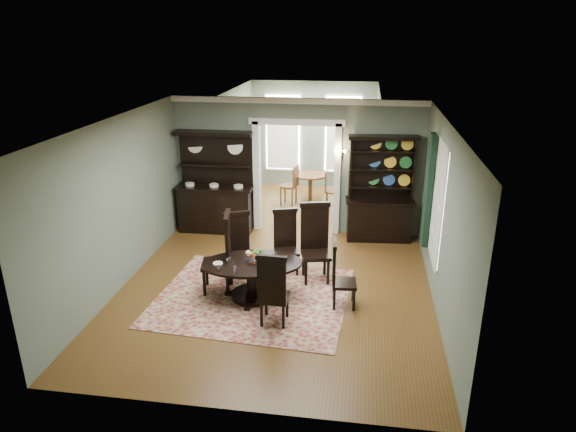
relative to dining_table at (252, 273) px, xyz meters
name	(u,v)px	position (x,y,z in m)	size (l,w,h in m)	color
room	(274,207)	(0.33, 0.28, 1.11)	(5.51, 6.01, 3.01)	brown
parlor	(309,142)	(0.33, 5.77, 1.05)	(3.51, 3.50, 3.01)	brown
doorway_trim	(297,161)	(0.33, 3.23, 1.15)	(2.08, 0.25, 2.57)	silver
right_window	(433,197)	(3.03, 1.16, 1.13)	(0.15, 1.47, 2.12)	white
wall_sconce	(340,152)	(1.28, 3.08, 1.42)	(0.27, 0.21, 0.21)	#BD8432
rug	(253,297)	(-0.01, 0.01, -0.46)	(3.23, 2.77, 0.01)	maroon
dining_table	(252,273)	(0.00, 0.00, 0.00)	(1.88, 1.86, 0.67)	black
centerpiece	(254,259)	(0.04, 0.00, 0.26)	(1.30, 0.83, 0.21)	silver
chair_far_left	(238,244)	(-0.42, 0.72, 0.20)	(0.60, 0.59, 1.27)	black
chair_far_mid	(286,239)	(0.40, 1.13, 0.18)	(0.56, 0.55, 1.23)	black
chair_far_right	(315,240)	(0.98, 0.92, 0.30)	(0.64, 0.62, 1.45)	black
chair_end_left	(223,251)	(-0.56, 0.18, 0.30)	(0.60, 0.62, 1.45)	black
chair_end_right	(339,272)	(1.47, -0.05, 0.15)	(0.44, 0.46, 1.17)	black
chair_near	(273,288)	(0.50, -0.83, 0.19)	(0.48, 0.45, 1.25)	black
sideboard	(216,197)	(-1.48, 2.97, 0.33)	(1.74, 0.64, 2.27)	black
welsh_dresser	(380,203)	(2.18, 2.99, 0.36)	(1.51, 0.66, 2.29)	black
parlor_table	(310,184)	(0.44, 5.21, 0.04)	(0.83, 0.83, 0.77)	brown
parlor_chair_left	(291,184)	(-0.03, 4.95, 0.10)	(0.48, 0.47, 1.06)	brown
parlor_chair_right	(330,189)	(0.99, 4.77, 0.07)	(0.42, 0.42, 1.00)	brown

